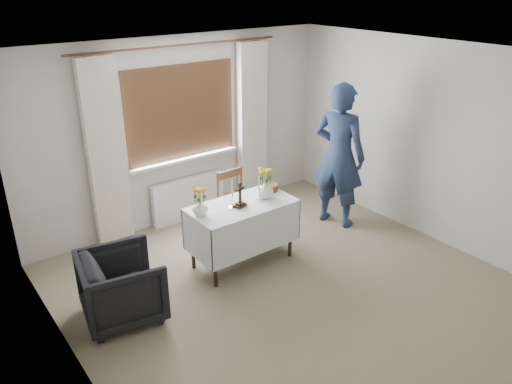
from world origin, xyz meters
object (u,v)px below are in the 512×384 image
Objects in this scene: person at (339,156)px; flower_vase_left at (200,208)px; flower_vase_right at (265,190)px; wooden_cross at (240,195)px; altar_table at (242,234)px; armchair at (122,286)px; wooden_chair at (238,207)px.

person is 10.87× the size of flower_vase_left.
person is at bearing 4.02° from flower_vase_right.
altar_table is at bearing 20.99° from wooden_cross.
person is 1.70m from wooden_cross.
person is at bearing -76.31° from armchair.
person reaches higher than flower_vase_left.
flower_vase_right reaches higher than wooden_chair.
flower_vase_left is 0.87× the size of flower_vase_right.
altar_table is 1.35× the size of wooden_chair.
wooden_cross is at bearing -76.60° from armchair.
wooden_chair is at bearing -61.50° from armchair.
flower_vase_right reaches higher than flower_vase_left.
wooden_cross is at bearing -146.39° from altar_table.
wooden_cross is 0.48m from flower_vase_left.
flower_vase_right reaches higher than armchair.
wooden_chair is 0.65m from flower_vase_right.
flower_vase_right is (1.88, 0.11, 0.51)m from armchair.
altar_table is at bearing 73.84° from person.
person is at bearing 0.69° from flower_vase_left.
altar_table is 0.71m from flower_vase_left.
wooden_chair is at bearing 28.34° from flower_vase_left.
wooden_chair is at bearing 44.47° from wooden_cross.
flower_vase_right is (0.33, -0.01, 0.48)m from altar_table.
armchair is at bearing -175.56° from altar_table.
person is 9.50× the size of flower_vase_right.
person is at bearing 2.81° from altar_table.
flower_vase_left is at bearing 175.53° from flower_vase_right.
flower_vase_left is (-0.47, 0.09, -0.06)m from wooden_cross.
altar_table is at bearing -75.47° from armchair.
wooden_cross is 1.64× the size of flower_vase_left.
armchair is 3.27m from person.
person reaches higher than armchair.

